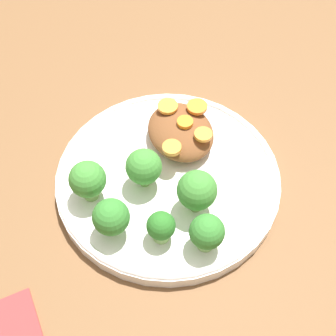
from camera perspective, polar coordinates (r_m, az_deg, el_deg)
The scene contains 14 objects.
ground_plane at distance 0.62m, azimuth -0.00°, elevation -1.82°, with size 4.00×4.00×0.00m, color brown.
plate at distance 0.61m, azimuth -0.00°, elevation -1.17°, with size 0.29×0.29×0.02m.
stew_mound at distance 0.62m, azimuth 1.54°, elevation 4.47°, with size 0.10×0.08×0.04m, color brown.
broccoli_floret_0 at distance 0.54m, azimuth 3.55°, elevation -2.78°, with size 0.05×0.05×0.06m.
broccoli_floret_1 at distance 0.53m, azimuth -6.95°, elevation -6.00°, with size 0.04×0.04×0.06m.
broccoli_floret_2 at distance 0.53m, azimuth -0.85°, elevation -7.19°, with size 0.03×0.03×0.04m.
broccoli_floret_3 at distance 0.56m, azimuth -9.76°, elevation -1.47°, with size 0.05×0.05×0.06m.
broccoli_floret_4 at distance 0.53m, azimuth 5.25°, elevation -7.67°, with size 0.04×0.04×0.05m.
broccoli_floret_5 at distance 0.56m, azimuth -2.88°, elevation -0.08°, with size 0.04×0.04×0.06m.
carrot_slice_0 at distance 0.59m, azimuth 4.32°, elevation 4.10°, with size 0.02×0.02×0.00m, color orange.
carrot_slice_1 at distance 0.62m, azimuth 3.56°, elevation 7.47°, with size 0.03×0.03×0.00m, color orange.
carrot_slice_2 at distance 0.62m, azimuth -0.03°, elevation 7.53°, with size 0.03×0.03×0.00m, color orange.
carrot_slice_3 at distance 0.58m, azimuth 0.47°, elevation 2.50°, with size 0.02×0.02×0.01m, color orange.
carrot_slice_4 at distance 0.61m, azimuth 2.09°, elevation 5.61°, with size 0.02×0.02×0.01m, color orange.
Camera 1 is at (0.31, -0.14, 0.51)m, focal length 50.00 mm.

